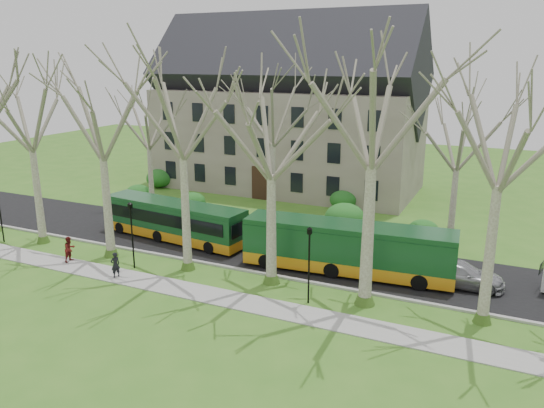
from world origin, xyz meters
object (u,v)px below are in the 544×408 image
(bus_lead, at_px, (174,220))
(pedestrian_b, at_px, (70,249))
(sedan, at_px, (459,274))
(pedestrian_a, at_px, (115,265))
(bus_follow, at_px, (347,247))

(bus_lead, distance_m, pedestrian_b, 7.60)
(sedan, height_order, pedestrian_a, pedestrian_a)
(sedan, relative_size, pedestrian_a, 3.21)
(bus_lead, height_order, sedan, bus_lead)
(sedan, bearing_deg, bus_lead, 86.98)
(bus_lead, height_order, pedestrian_a, bus_lead)
(bus_lead, bearing_deg, bus_follow, 3.23)
(sedan, xyz_separation_m, pedestrian_b, (-23.78, -6.70, 0.11))
(bus_lead, xyz_separation_m, pedestrian_a, (0.86, -7.44, -0.67))
(bus_lead, xyz_separation_m, sedan, (20.14, 0.05, -0.73))
(sedan, distance_m, pedestrian_b, 24.70)
(bus_lead, distance_m, pedestrian_a, 7.52)
(bus_lead, relative_size, sedan, 2.30)
(bus_lead, bearing_deg, pedestrian_b, -112.46)
(pedestrian_a, xyz_separation_m, pedestrian_b, (-4.50, 0.79, 0.06))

